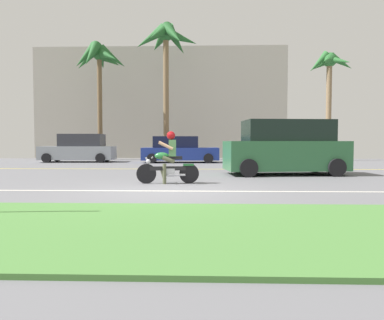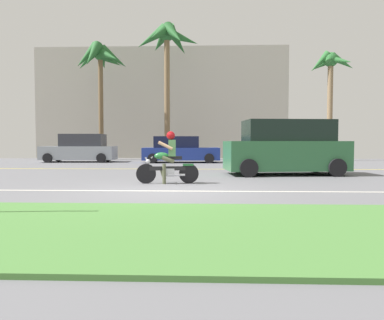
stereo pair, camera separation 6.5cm
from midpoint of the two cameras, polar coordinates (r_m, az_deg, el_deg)
ground at (r=12.30m, az=-2.78°, el=-3.03°), size 56.00×30.00×0.04m
grass_median at (r=5.33m, az=-9.13°, el=-10.23°), size 56.00×3.80×0.06m
lane_line_near at (r=9.35m, az=-4.28°, el=-4.73°), size 50.40×0.12×0.01m
lane_line_far at (r=16.79m, az=-1.52°, el=-1.38°), size 50.40×0.12×0.01m
motorcyclist at (r=10.99m, az=-3.80°, el=-0.22°), size 1.84×0.60×1.54m
suv_nearby at (r=14.39m, az=13.95°, el=1.74°), size 4.68×2.53×2.03m
parked_car_0 at (r=23.68m, az=-16.92°, el=1.61°), size 4.43×2.07×1.70m
parked_car_1 at (r=22.15m, az=-2.10°, el=1.50°), size 4.58×2.17×1.55m
palm_tree_0 at (r=26.23m, az=-4.01°, el=17.28°), size 4.43×4.29×9.24m
palm_tree_1 at (r=26.94m, az=-14.02°, el=14.36°), size 3.87×3.84×7.94m
palm_tree_2 at (r=26.67m, az=20.15°, el=12.69°), size 3.05×2.97×7.16m
building_far at (r=30.53m, az=-4.65°, el=8.38°), size 19.21×4.00×8.40m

